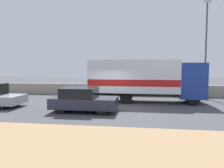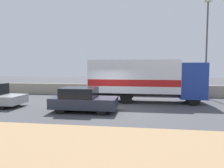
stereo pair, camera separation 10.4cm
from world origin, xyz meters
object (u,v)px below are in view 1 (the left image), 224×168
box_truck (143,79)px  car_hatchback (83,100)px  pedestrian (201,87)px  street_lamp (206,43)px

box_truck → car_hatchback: size_ratio=2.17×
box_truck → car_hatchback: box_truck is taller
box_truck → car_hatchback: (-3.50, -3.99, -1.06)m
pedestrian → street_lamp: bearing=38.3°
street_lamp → box_truck: 6.71m
street_lamp → car_hatchback: size_ratio=2.14×
box_truck → car_hatchback: 5.41m
car_hatchback → pedestrian: pedestrian is taller
car_hatchback → pedestrian: (8.32, 6.82, 0.21)m
street_lamp → pedestrian: bearing=-141.7°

